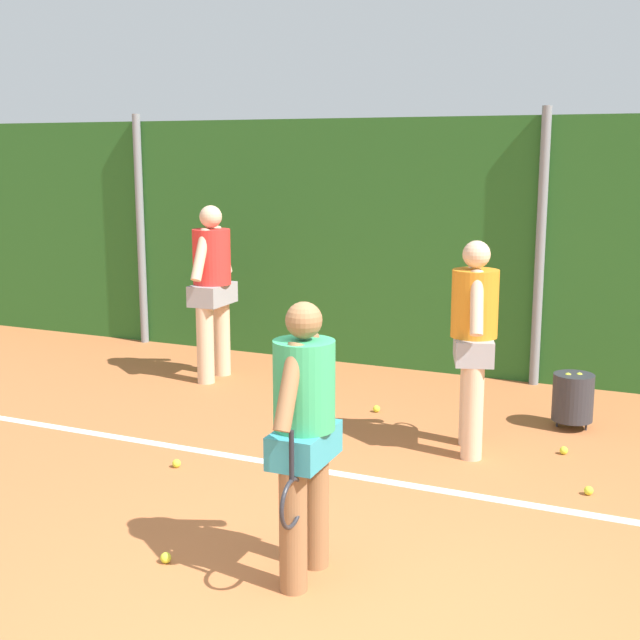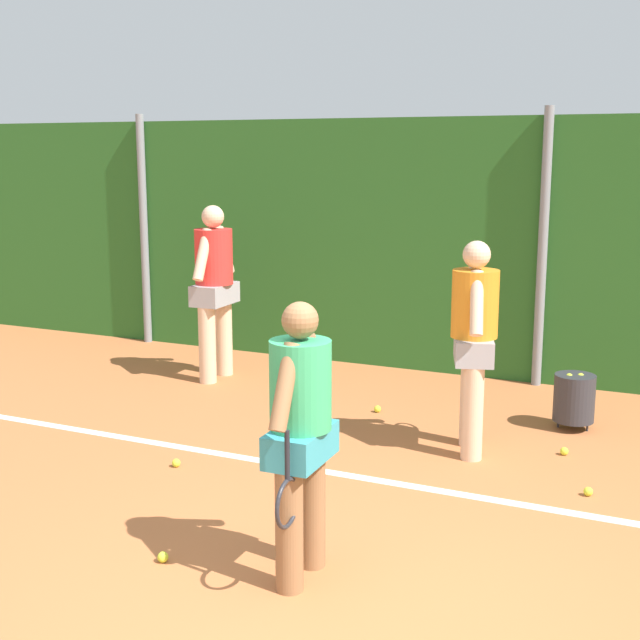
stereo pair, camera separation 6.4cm
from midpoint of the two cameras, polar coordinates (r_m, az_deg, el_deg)
The scene contains 14 objects.
ground_plane at distance 5.99m, azimuth 7.35°, elevation -13.04°, with size 26.62×26.62×0.00m, color #B76638.
hedge_fence_backdrop at distance 9.38m, azimuth 14.89°, elevation 4.39°, with size 17.31×0.25×2.80m, color #286023.
fence_post_left at distance 11.20m, azimuth -11.41°, elevation 5.82°, with size 0.10×0.10×2.89m, color gray.
fence_post_center at distance 9.20m, azimuth 14.71°, elevation 4.55°, with size 0.10×0.10×2.89m, color gray.
court_baseline_paint at distance 6.46m, azimuth 8.80°, elevation -11.20°, with size 12.65×0.10×0.01m, color white.
player_foreground_near at distance 4.88m, azimuth -0.93°, elevation -7.14°, with size 0.35×0.77×1.63m.
player_midcourt at distance 7.05m, azimuth 10.40°, elevation -1.04°, with size 0.44×0.76×1.75m.
player_backcourt_far at distance 9.27m, azimuth -6.81°, elevation 2.47°, with size 0.40×0.79×1.88m.
ball_hopper at distance 8.00m, azimuth 16.70°, elevation -4.95°, with size 0.36×0.36×0.51m.
tennis_ball_0 at distance 6.94m, azimuth -9.23°, elevation -9.32°, with size 0.07×0.07×0.07m, color #CCDB33.
tennis_ball_3 at distance 6.62m, azimuth 17.59°, elevation -10.77°, with size 0.07×0.07×0.07m, color #CCDB33.
tennis_ball_4 at distance 7.39m, azimuth 16.10°, elevation -8.35°, with size 0.07×0.07×0.07m, color #CCDB33.
tennis_ball_5 at distance 5.47m, azimuth -10.02°, elevation -15.20°, with size 0.07×0.07×0.07m, color #CCDB33.
tennis_ball_9 at distance 8.24m, azimuth 4.05°, elevation -5.90°, with size 0.07×0.07×0.07m, color #CCDB33.
Camera 2 is at (1.62, -3.58, 2.45)m, focal length 48.35 mm.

